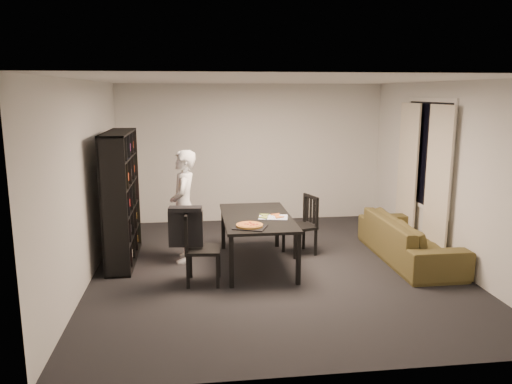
{
  "coord_description": "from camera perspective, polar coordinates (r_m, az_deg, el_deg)",
  "views": [
    {
      "loc": [
        -1.12,
        -6.64,
        2.45
      ],
      "look_at": [
        -0.23,
        0.26,
        1.05
      ],
      "focal_mm": 35.0,
      "sensor_mm": 36.0,
      "label": 1
    }
  ],
  "objects": [
    {
      "name": "pizza_slices",
      "position": [
        7.03,
        1.68,
        -2.76
      ],
      "size": [
        0.45,
        0.42,
        0.01
      ],
      "primitive_type": null,
      "rotation": [
        0.0,
        0.0,
        0.34
      ],
      "color": "gold",
      "rests_on": "dining_table"
    },
    {
      "name": "chair_right",
      "position": [
        7.67,
        5.58,
        -3.28
      ],
      "size": [
        0.53,
        0.53,
        0.9
      ],
      "rotation": [
        0.0,
        0.0,
        -1.26
      ],
      "color": "black",
      "rests_on": "room"
    },
    {
      "name": "bookshelf",
      "position": [
        7.46,
        -15.14,
        -0.61
      ],
      "size": [
        0.35,
        1.5,
        1.9
      ],
      "primitive_type": "cube",
      "color": "black",
      "rests_on": "room"
    },
    {
      "name": "kitchen_towel",
      "position": [
        7.01,
        1.98,
        -2.89
      ],
      "size": [
        0.45,
        0.37,
        0.01
      ],
      "primitive_type": "cube",
      "rotation": [
        0.0,
        0.0,
        -0.2
      ],
      "color": "white",
      "rests_on": "dining_table"
    },
    {
      "name": "sofa",
      "position": [
        7.75,
        17.11,
        -5.14
      ],
      "size": [
        0.84,
        2.15,
        0.63
      ],
      "primitive_type": "imported",
      "rotation": [
        0.0,
        0.0,
        1.57
      ],
      "color": "#45461C",
      "rests_on": "room"
    },
    {
      "name": "curtain_right",
      "position": [
        8.61,
        16.91,
        2.21
      ],
      "size": [
        0.03,
        0.7,
        2.25
      ],
      "primitive_type": "cube",
      "color": "beige",
      "rests_on": "room"
    },
    {
      "name": "window_pane",
      "position": [
        8.14,
        19.08,
        4.05
      ],
      "size": [
        0.02,
        1.4,
        1.6
      ],
      "primitive_type": "cube",
      "color": "black",
      "rests_on": "room"
    },
    {
      "name": "chair_left",
      "position": [
        6.49,
        -6.85,
        -5.82
      ],
      "size": [
        0.48,
        0.48,
        0.94
      ],
      "rotation": [
        0.0,
        0.0,
        1.48
      ],
      "color": "black",
      "rests_on": "room"
    },
    {
      "name": "baking_tray",
      "position": [
        6.48,
        -0.68,
        -4.05
      ],
      "size": [
        0.49,
        0.45,
        0.01
      ],
      "primitive_type": "cube",
      "rotation": [
        0.0,
        0.0,
        -0.39
      ],
      "color": "black",
      "rests_on": "dining_table"
    },
    {
      "name": "window_frame",
      "position": [
        8.14,
        19.05,
        4.06
      ],
      "size": [
        0.03,
        1.52,
        1.72
      ],
      "primitive_type": "cube",
      "color": "white",
      "rests_on": "room"
    },
    {
      "name": "person",
      "position": [
        7.31,
        -8.26,
        -1.63
      ],
      "size": [
        0.44,
        0.62,
        1.64
      ],
      "primitive_type": "imported",
      "rotation": [
        0.0,
        0.0,
        -1.65
      ],
      "color": "white",
      "rests_on": "room"
    },
    {
      "name": "curtain_left",
      "position": [
        7.69,
        20.04,
        0.96
      ],
      "size": [
        0.03,
        0.7,
        2.25
      ],
      "primitive_type": "cube",
      "color": "beige",
      "rests_on": "room"
    },
    {
      "name": "room",
      "position": [
        6.83,
        2.23,
        1.68
      ],
      "size": [
        5.01,
        5.51,
        2.61
      ],
      "color": "black",
      "rests_on": "ground"
    },
    {
      "name": "draped_jacket",
      "position": [
        6.44,
        -8.05,
        -3.77
      ],
      "size": [
        0.44,
        0.22,
        0.52
      ],
      "rotation": [
        0.0,
        0.0,
        1.48
      ],
      "color": "black",
      "rests_on": "chair_left"
    },
    {
      "name": "dining_table",
      "position": [
        7.09,
        0.1,
        -3.29
      ],
      "size": [
        0.96,
        1.73,
        0.72
      ],
      "color": "black",
      "rests_on": "room"
    },
    {
      "name": "pepperoni_pizza",
      "position": [
        6.51,
        -0.75,
        -3.81
      ],
      "size": [
        0.35,
        0.35,
        0.03
      ],
      "rotation": [
        0.0,
        0.0,
        -0.13
      ],
      "color": "#AD7732",
      "rests_on": "dining_table"
    }
  ]
}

